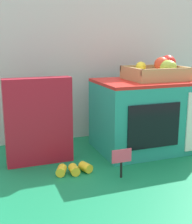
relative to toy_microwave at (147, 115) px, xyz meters
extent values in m
plane|color=#147A4C|center=(-0.22, -0.01, -0.15)|extent=(1.70, 1.70, 0.00)
cube|color=silver|center=(-0.22, 0.26, 0.21)|extent=(1.61, 0.03, 0.72)
cube|color=teal|center=(0.00, 0.00, -0.01)|extent=(0.41, 0.29, 0.28)
cube|color=red|center=(0.00, 0.00, 0.14)|extent=(0.41, 0.29, 0.01)
cube|color=black|center=(-0.05, -0.14, -0.01)|extent=(0.21, 0.01, 0.17)
cube|color=tan|center=(0.04, 0.01, 0.16)|extent=(0.23, 0.20, 0.03)
cube|color=tan|center=(0.04, -0.09, 0.19)|extent=(0.23, 0.01, 0.02)
cube|color=tan|center=(0.04, 0.10, 0.19)|extent=(0.23, 0.01, 0.02)
cube|color=tan|center=(-0.07, 0.01, 0.19)|extent=(0.01, 0.20, 0.02)
cube|color=tan|center=(0.15, 0.01, 0.19)|extent=(0.01, 0.20, 0.02)
sphere|color=#E04228|center=(0.07, 0.02, 0.21)|extent=(0.06, 0.06, 0.06)
ellipsoid|color=#9EC647|center=(0.08, -0.01, 0.20)|extent=(0.09, 0.09, 0.05)
ellipsoid|color=yellow|center=(-0.01, 0.05, 0.20)|extent=(0.08, 0.08, 0.04)
sphere|color=red|center=(0.11, 0.03, 0.21)|extent=(0.07, 0.07, 0.07)
cube|color=#B2192D|center=(-0.45, 0.00, 0.01)|extent=(0.24, 0.06, 0.32)
cube|color=silver|center=(-0.45, -0.03, 0.03)|extent=(0.16, 0.00, 0.19)
cube|color=white|center=(-0.45, -0.03, -0.10)|extent=(0.19, 0.00, 0.05)
cylinder|color=black|center=(-0.22, -0.23, -0.12)|extent=(0.01, 0.01, 0.06)
cube|color=#F44C6B|center=(-0.22, -0.23, -0.07)|extent=(0.07, 0.00, 0.05)
cylinder|color=yellow|center=(-0.40, -0.14, -0.13)|extent=(0.05, 0.05, 0.03)
cylinder|color=yellow|center=(-0.36, -0.15, -0.13)|extent=(0.03, 0.05, 0.03)
cylinder|color=yellow|center=(-0.32, -0.14, -0.13)|extent=(0.04, 0.05, 0.03)
camera|label=1|loc=(-0.63, -1.10, 0.30)|focal=49.20mm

